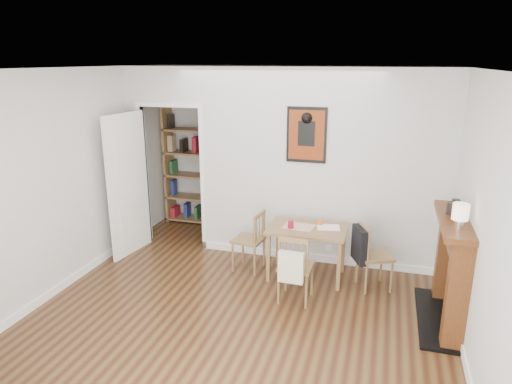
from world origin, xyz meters
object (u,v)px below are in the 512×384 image
(chair_right, at_px, (374,256))
(ceramic_jar_a, at_px, (452,208))
(notebook, at_px, (328,227))
(mantel_lamp, at_px, (461,213))
(fireplace, at_px, (453,268))
(orange_fruit, at_px, (320,223))
(dining_table, at_px, (307,234))
(red_glass, at_px, (291,225))
(ceramic_jar_b, at_px, (456,205))
(bookshelf, at_px, (190,164))
(chair_left, at_px, (248,240))
(chair_front, at_px, (296,267))

(chair_right, distance_m, ceramic_jar_a, 1.17)
(chair_right, bearing_deg, notebook, 166.20)
(mantel_lamp, bearing_deg, ceramic_jar_a, 93.17)
(fireplace, relative_size, ceramic_jar_a, 9.84)
(orange_fruit, xyz_separation_m, mantel_lamp, (1.45, -1.04, 0.61))
(dining_table, height_order, red_glass, red_glass)
(chair_right, relative_size, fireplace, 0.65)
(mantel_lamp, bearing_deg, chair_right, 132.24)
(red_glass, xyz_separation_m, ceramic_jar_a, (1.76, -0.42, 0.51))
(notebook, distance_m, ceramic_jar_b, 1.52)
(red_glass, height_order, ceramic_jar_a, ceramic_jar_a)
(dining_table, relative_size, red_glass, 10.47)
(dining_table, bearing_deg, notebook, 17.15)
(mantel_lamp, bearing_deg, bookshelf, 147.62)
(ceramic_jar_a, bearing_deg, mantel_lamp, -86.83)
(bookshelf, xyz_separation_m, orange_fruit, (2.40, -1.40, -0.30))
(chair_left, distance_m, bookshelf, 2.21)
(dining_table, height_order, orange_fruit, orange_fruit)
(mantel_lamp, bearing_deg, red_glass, 154.96)
(dining_table, height_order, ceramic_jar_b, ceramic_jar_b)
(bookshelf, xyz_separation_m, red_glass, (2.06, -1.61, -0.29))
(red_glass, relative_size, ceramic_jar_a, 0.73)
(fireplace, bearing_deg, ceramic_jar_a, 119.94)
(chair_left, height_order, fireplace, fireplace)
(bookshelf, bearing_deg, chair_left, -45.77)
(chair_left, height_order, ceramic_jar_b, ceramic_jar_b)
(dining_table, xyz_separation_m, red_glass, (-0.20, -0.07, 0.13))
(chair_right, distance_m, notebook, 0.64)
(chair_right, xyz_separation_m, notebook, (-0.57, 0.14, 0.25))
(chair_left, height_order, mantel_lamp, mantel_lamp)
(fireplace, distance_m, notebook, 1.53)
(chair_front, distance_m, bookshelf, 3.17)
(fireplace, bearing_deg, chair_right, 146.21)
(dining_table, distance_m, red_glass, 0.25)
(dining_table, relative_size, fireplace, 0.78)
(fireplace, distance_m, orange_fruit, 1.66)
(ceramic_jar_b, bearing_deg, notebook, 164.12)
(chair_front, bearing_deg, ceramic_jar_b, 10.59)
(red_glass, bearing_deg, chair_right, 0.23)
(fireplace, xyz_separation_m, ceramic_jar_b, (-0.01, 0.29, 0.60))
(dining_table, xyz_separation_m, chair_right, (0.82, -0.06, -0.16))
(fireplace, bearing_deg, chair_left, 165.70)
(chair_left, height_order, ceramic_jar_a, ceramic_jar_a)
(dining_table, relative_size, chair_left, 1.20)
(chair_left, xyz_separation_m, ceramic_jar_b, (2.40, -0.32, 0.81))
(fireplace, relative_size, notebook, 4.55)
(chair_right, bearing_deg, chair_left, 177.32)
(chair_front, xyz_separation_m, fireplace, (1.64, 0.02, 0.20))
(chair_right, height_order, orange_fruit, chair_right)
(chair_right, height_order, red_glass, chair_right)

